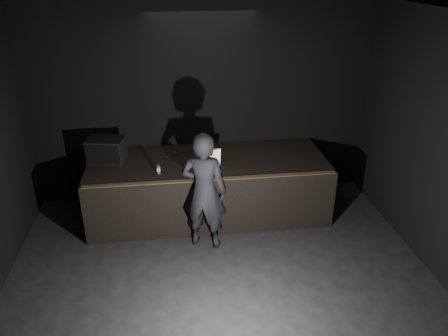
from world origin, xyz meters
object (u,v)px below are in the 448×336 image
object	(u,v)px
stage_riser	(208,187)
person	(204,191)
stage_monitor	(106,150)
laptop	(209,161)
beer_can	(158,169)

from	to	relation	value
stage_riser	person	xyz separation A→B (m)	(-0.15, -0.95, 0.43)
stage_monitor	person	size ratio (longest dim) A/B	0.36
laptop	beer_can	world-z (taller)	laptop
stage_riser	beer_can	size ratio (longest dim) A/B	26.61
beer_can	person	world-z (taller)	person
stage_monitor	stage_riser	bearing A→B (deg)	4.46
laptop	beer_can	bearing A→B (deg)	-150.43
beer_can	stage_riser	bearing A→B (deg)	25.95
stage_riser	beer_can	world-z (taller)	beer_can
person	laptop	bearing A→B (deg)	-82.39
stage_monitor	person	bearing A→B (deg)	-25.83
beer_can	person	size ratio (longest dim) A/B	0.08
stage_monitor	beer_can	distance (m)	1.05
stage_monitor	person	xyz separation A→B (m)	(1.52, -1.15, -0.26)
stage_monitor	laptop	bearing A→B (deg)	-1.67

